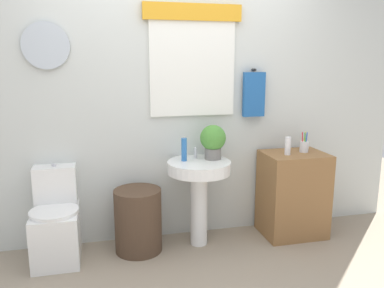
{
  "coord_description": "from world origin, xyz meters",
  "views": [
    {
      "loc": [
        -0.67,
        -2.28,
        1.59
      ],
      "look_at": [
        0.08,
        0.8,
        0.92
      ],
      "focal_mm": 36.54,
      "sensor_mm": 36.0,
      "label": 1
    }
  ],
  "objects": [
    {
      "name": "toilet",
      "position": [
        -1.04,
        0.88,
        0.29
      ],
      "size": [
        0.38,
        0.51,
        0.77
      ],
      "color": "white",
      "rests_on": "ground_plane"
    },
    {
      "name": "faucet",
      "position": [
        0.15,
        0.97,
        0.81
      ],
      "size": [
        0.03,
        0.03,
        0.1
      ],
      "primitive_type": "cylinder",
      "color": "silver",
      "rests_on": "pedestal_sink"
    },
    {
      "name": "laundry_hamper",
      "position": [
        -0.38,
        0.85,
        0.27
      ],
      "size": [
        0.4,
        0.4,
        0.54
      ],
      "primitive_type": "cylinder",
      "color": "#4C3828",
      "rests_on": "ground_plane"
    },
    {
      "name": "soap_bottle",
      "position": [
        0.03,
        0.9,
        0.86
      ],
      "size": [
        0.05,
        0.05,
        0.2
      ],
      "primitive_type": "cylinder",
      "color": "#2D6BB7",
      "rests_on": "pedestal_sink"
    },
    {
      "name": "back_wall",
      "position": [
        0.0,
        1.15,
        1.31
      ],
      "size": [
        4.4,
        0.18,
        2.6
      ],
      "color": "silver",
      "rests_on": "ground_plane"
    },
    {
      "name": "lotion_bottle",
      "position": [
        0.96,
        0.81,
        0.86
      ],
      "size": [
        0.05,
        0.05,
        0.16
      ],
      "primitive_type": "cylinder",
      "color": "white",
      "rests_on": "wooden_cabinet"
    },
    {
      "name": "toothbrush_cup",
      "position": [
        1.15,
        0.87,
        0.83
      ],
      "size": [
        0.08,
        0.08,
        0.19
      ],
      "color": "silver",
      "rests_on": "wooden_cabinet"
    },
    {
      "name": "potted_plant",
      "position": [
        0.29,
        0.91,
        0.92
      ],
      "size": [
        0.23,
        0.23,
        0.3
      ],
      "color": "slate",
      "rests_on": "pedestal_sink"
    },
    {
      "name": "pedestal_sink",
      "position": [
        0.15,
        0.85,
        0.58
      ],
      "size": [
        0.55,
        0.55,
        0.76
      ],
      "color": "white",
      "rests_on": "ground_plane"
    },
    {
      "name": "wooden_cabinet",
      "position": [
        1.06,
        0.85,
        0.39
      ],
      "size": [
        0.56,
        0.44,
        0.78
      ],
      "primitive_type": "cube",
      "color": "olive",
      "rests_on": "ground_plane"
    }
  ]
}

